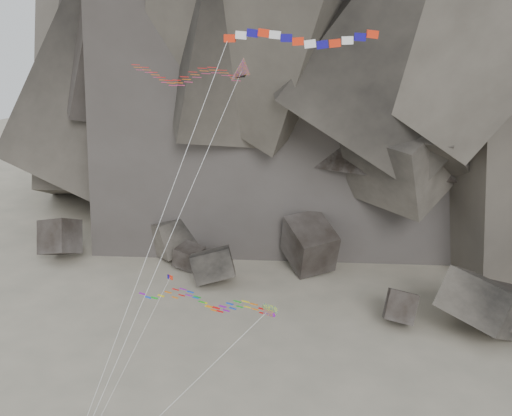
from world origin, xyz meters
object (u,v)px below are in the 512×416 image
at_px(banner_kite, 296,43).
at_px(parafoil_kite, 197,299).
at_px(pennant_kite, 141,335).
at_px(delta_kite, 180,74).

relative_size(banner_kite, parafoil_kite, 2.32).
distance_m(parafoil_kite, pennant_kite, 5.29).
bearing_deg(banner_kite, pennant_kite, -177.20).
xyz_separation_m(parafoil_kite, pennant_kite, (-1.56, -4.98, -0.85)).
height_order(banner_kite, pennant_kite, banner_kite).
bearing_deg(delta_kite, parafoil_kite, -27.56).
bearing_deg(pennant_kite, banner_kite, 40.54).
distance_m(delta_kite, banner_kite, 12.38).
bearing_deg(banner_kite, parafoil_kite, 152.60).
height_order(parafoil_kite, pennant_kite, pennant_kite).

